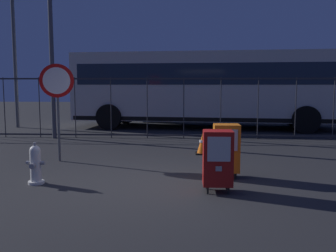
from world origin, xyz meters
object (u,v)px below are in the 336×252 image
at_px(bus_far, 233,85).
at_px(street_light_near_left, 13,26).
at_px(bus_near, 206,86).
at_px(stop_sign, 57,92).
at_px(traffic_cone, 203,144).
at_px(street_light_near_right, 50,18).
at_px(fire_hydrant, 35,165).
at_px(newspaper_box_primary, 218,158).
at_px(newspaper_box_secondary, 226,148).

distance_m(bus_far, street_light_near_left, 10.59).
relative_size(bus_near, street_light_near_left, 1.53).
distance_m(stop_sign, traffic_cone, 3.76).
bearing_deg(traffic_cone, bus_near, 86.40).
relative_size(stop_sign, bus_far, 0.21).
height_order(stop_sign, street_light_near_right, street_light_near_right).
bearing_deg(street_light_near_left, street_light_near_right, -48.56).
height_order(fire_hydrant, traffic_cone, fire_hydrant).
distance_m(bus_far, street_light_near_right, 10.20).
bearing_deg(bus_far, fire_hydrant, -119.93).
distance_m(fire_hydrant, bus_far, 13.90).
xyz_separation_m(newspaper_box_primary, stop_sign, (-3.44, 2.27, 1.03)).
height_order(newspaper_box_primary, street_light_near_right, street_light_near_right).
xyz_separation_m(fire_hydrant, bus_near, (3.46, 8.73, 1.36)).
distance_m(street_light_near_left, street_light_near_right, 3.92).
bearing_deg(traffic_cone, newspaper_box_secondary, -81.81).
xyz_separation_m(bus_near, street_light_near_right, (-5.11, -3.20, 2.16)).
xyz_separation_m(fire_hydrant, stop_sign, (-0.25, 1.94, 1.25)).
height_order(traffic_cone, street_light_near_left, street_light_near_left).
distance_m(fire_hydrant, street_light_near_right, 6.76).
height_order(stop_sign, bus_far, bus_far).
xyz_separation_m(traffic_cone, bus_near, (0.36, 5.72, 1.45)).
relative_size(newspaper_box_secondary, street_light_near_right, 0.15).
bearing_deg(newspaper_box_secondary, stop_sign, 160.48).
bearing_deg(fire_hydrant, bus_near, 68.39).
xyz_separation_m(traffic_cone, street_light_near_left, (-7.35, 5.46, 3.81)).
bearing_deg(street_light_near_left, bus_far, 25.24).
bearing_deg(bus_far, stop_sign, -124.37).
bearing_deg(newspaper_box_secondary, fire_hydrant, -169.63).
bearing_deg(newspaper_box_primary, traffic_cone, 91.70).
xyz_separation_m(fire_hydrant, newspaper_box_secondary, (3.44, 0.63, 0.22)).
distance_m(newspaper_box_primary, street_light_near_left, 12.04).
bearing_deg(street_light_near_right, stop_sign, -68.54).
height_order(newspaper_box_primary, bus_far, bus_far).
xyz_separation_m(newspaper_box_secondary, street_light_near_left, (-7.69, 7.83, 3.50)).
height_order(stop_sign, bus_near, bus_near).
xyz_separation_m(stop_sign, bus_near, (3.70, 6.79, 0.11)).
xyz_separation_m(newspaper_box_primary, bus_near, (0.26, 9.06, 1.14)).
height_order(fire_hydrant, stop_sign, stop_sign).
distance_m(newspaper_box_secondary, stop_sign, 4.04).
bearing_deg(bus_far, bus_near, -119.83).
xyz_separation_m(newspaper_box_secondary, traffic_cone, (-0.34, 2.37, -0.31)).
relative_size(newspaper_box_primary, street_light_near_left, 0.15).
relative_size(newspaper_box_primary, street_light_near_right, 0.15).
bearing_deg(stop_sign, newspaper_box_secondary, -19.52).
relative_size(traffic_cone, bus_far, 0.05).
distance_m(newspaper_box_secondary, bus_far, 12.40).
bearing_deg(fire_hydrant, newspaper_box_secondary, 10.37).
bearing_deg(stop_sign, bus_near, 61.39).
height_order(newspaper_box_secondary, street_light_near_left, street_light_near_left).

